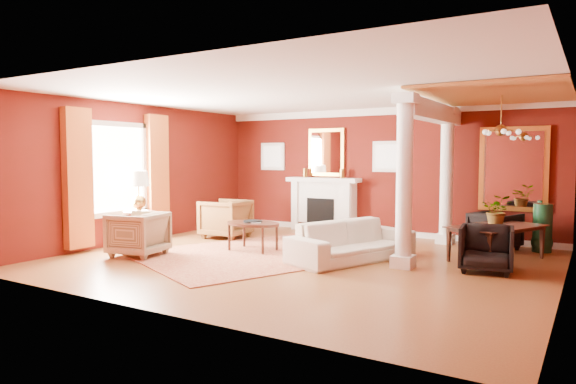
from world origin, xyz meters
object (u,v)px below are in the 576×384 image
Objects in this scene: armchair_leopard at (226,217)px; side_table at (138,195)px; sofa at (352,235)px; armchair_stripe at (138,232)px; coffee_table at (253,225)px; dining_table at (498,233)px.

side_table is at bearing -30.05° from armchair_leopard.
armchair_stripe is (-3.48, -1.62, -0.01)m from sofa.
armchair_leopard is 1.06× the size of armchair_stripe.
sofa is 1.99m from coffee_table.
side_table is (-0.83, -1.74, 0.55)m from armchair_leopard.
armchair_leopard is at bearing 97.62° from sofa.
armchair_leopard is 1.76m from coffee_table.
armchair_stripe is 1.21m from side_table.
side_table is (-0.77, 0.74, 0.58)m from armchair_stripe.
armchair_leopard reaches higher than coffee_table.
sofa is at bearing 103.87° from armchair_stripe.
coffee_table is at bearing 133.34° from dining_table.
side_table is at bearing -144.85° from armchair_stripe.
coffee_table is 0.64× the size of dining_table.
side_table is at bearing -162.02° from coffee_table.
dining_table is at bearing 90.08° from armchair_leopard.
dining_table is at bearing 19.52° from coffee_table.
coffee_table is 0.72× the size of side_table.
side_table reaches higher than armchair_stripe.
armchair_stripe is 6.37m from dining_table.
armchair_stripe is at bearing -43.71° from side_table.
dining_table reaches higher than armchair_stripe.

